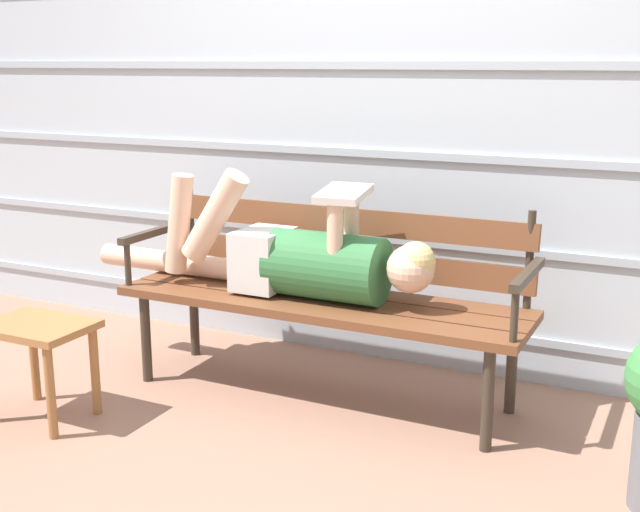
# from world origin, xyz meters

# --- Properties ---
(ground_plane) EXTENTS (12.00, 12.00, 0.00)m
(ground_plane) POSITION_xyz_m (0.00, 0.00, 0.00)
(ground_plane) COLOR #936B56
(house_siding) EXTENTS (5.21, 0.08, 2.36)m
(house_siding) POSITION_xyz_m (0.00, 0.73, 1.18)
(house_siding) COLOR #B2BCC6
(house_siding) RESTS_ON ground
(park_bench) EXTENTS (1.74, 0.50, 0.83)m
(park_bench) POSITION_xyz_m (-0.00, 0.23, 0.47)
(park_bench) COLOR brown
(park_bench) RESTS_ON ground
(reclining_person) EXTENTS (1.66, 0.28, 0.53)m
(reclining_person) POSITION_xyz_m (-0.11, 0.16, 0.60)
(reclining_person) COLOR #33703D
(footstool) EXTENTS (0.41, 0.31, 0.40)m
(footstool) POSITION_xyz_m (-0.89, -0.52, 0.32)
(footstool) COLOR #9E6638
(footstool) RESTS_ON ground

